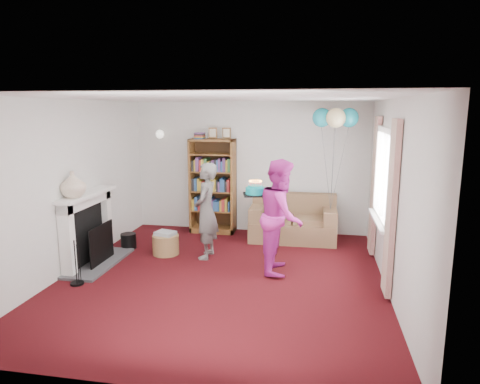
% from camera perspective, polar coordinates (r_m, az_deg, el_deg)
% --- Properties ---
extents(ground, '(5.00, 5.00, 0.00)m').
position_cam_1_polar(ground, '(6.21, -2.44, -11.36)').
color(ground, black).
rests_on(ground, ground).
extents(wall_back, '(4.50, 0.02, 2.50)m').
position_cam_1_polar(wall_back, '(8.28, 1.31, 3.30)').
color(wall_back, silver).
rests_on(wall_back, ground).
extents(wall_left, '(0.02, 5.00, 2.50)m').
position_cam_1_polar(wall_left, '(6.71, -21.71, 0.69)').
color(wall_left, silver).
rests_on(wall_left, ground).
extents(wall_right, '(0.02, 5.00, 2.50)m').
position_cam_1_polar(wall_right, '(5.79, 19.84, -0.72)').
color(wall_right, silver).
rests_on(wall_right, ground).
extents(ceiling, '(4.50, 5.00, 0.01)m').
position_cam_1_polar(ceiling, '(5.74, -2.65, 12.43)').
color(ceiling, white).
rests_on(ceiling, wall_back).
extents(fireplace, '(0.55, 1.80, 1.12)m').
position_cam_1_polar(fireplace, '(6.95, -19.23, -5.06)').
color(fireplace, '#3F3F42').
rests_on(fireplace, ground).
extents(window_bay, '(0.14, 2.02, 2.20)m').
position_cam_1_polar(window_bay, '(6.37, 18.46, -0.04)').
color(window_bay, white).
rests_on(window_bay, ground).
extents(wall_sconce, '(0.16, 0.23, 0.16)m').
position_cam_1_polar(wall_sconce, '(8.53, -10.62, 7.60)').
color(wall_sconce, gold).
rests_on(wall_sconce, ground).
extents(bookcase, '(0.86, 0.42, 2.02)m').
position_cam_1_polar(bookcase, '(8.27, -3.61, 0.74)').
color(bookcase, '#472B14').
rests_on(bookcase, ground).
extents(sofa, '(1.55, 0.82, 0.82)m').
position_cam_1_polar(sofa, '(7.94, 7.09, -4.03)').
color(sofa, brown).
rests_on(sofa, ground).
extents(wicker_basket, '(0.43, 0.43, 0.39)m').
position_cam_1_polar(wicker_basket, '(7.21, -9.88, -6.81)').
color(wicker_basket, '#956D45').
rests_on(wicker_basket, ground).
extents(person_striped, '(0.37, 0.56, 1.54)m').
position_cam_1_polar(person_striped, '(6.82, -4.54, -2.53)').
color(person_striped, black).
rests_on(person_striped, ground).
extents(person_magenta, '(0.64, 0.82, 1.67)m').
position_cam_1_polar(person_magenta, '(6.25, 5.52, -3.21)').
color(person_magenta, '#BE2694').
rests_on(person_magenta, ground).
extents(birthday_cake, '(0.35, 0.35, 0.22)m').
position_cam_1_polar(birthday_cake, '(6.43, 2.06, 0.17)').
color(birthday_cake, black).
rests_on(birthday_cake, ground).
extents(balloons, '(0.76, 0.76, 1.74)m').
position_cam_1_polar(balloons, '(7.36, 12.60, 9.65)').
color(balloons, '#3F3F3F').
rests_on(balloons, ground).
extents(mantel_vase, '(0.42, 0.42, 0.37)m').
position_cam_1_polar(mantel_vase, '(6.51, -21.39, 0.96)').
color(mantel_vase, beige).
rests_on(mantel_vase, fireplace).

